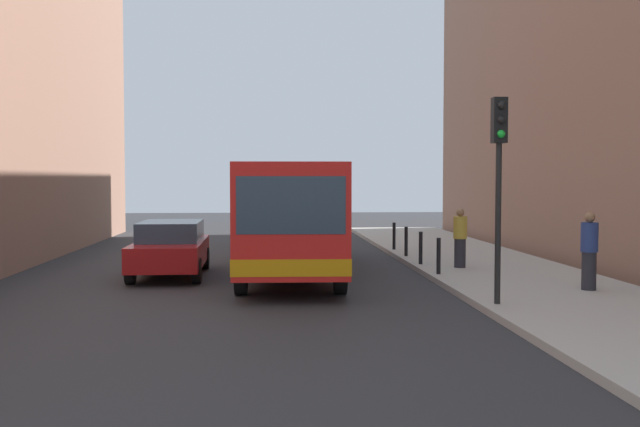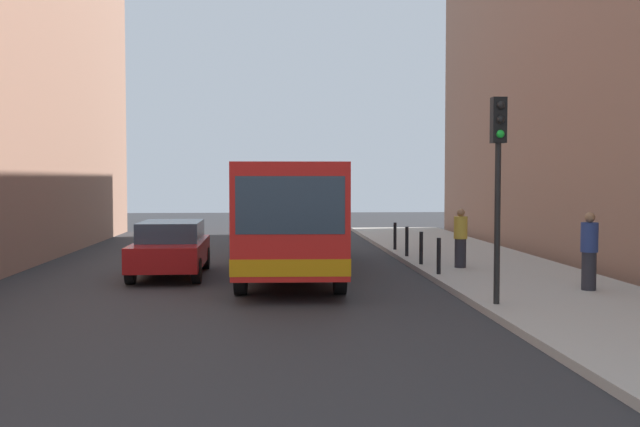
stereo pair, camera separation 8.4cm
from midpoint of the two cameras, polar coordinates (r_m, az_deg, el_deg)
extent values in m
plane|color=#2D2D30|center=(17.58, -0.59, -5.96)|extent=(80.00, 80.00, 0.00)
cube|color=#ADA89E|center=(18.68, 16.26, -5.32)|extent=(4.40, 40.00, 0.15)
cube|color=red|center=(20.76, -2.18, 0.23)|extent=(2.82, 11.07, 2.50)
cube|color=orange|center=(20.82, -2.18, -2.39)|extent=(2.84, 11.09, 0.36)
cube|color=#2D3D4C|center=(15.27, -2.14, 0.64)|extent=(2.26, 0.13, 1.20)
cube|color=#2D3D4C|center=(21.24, -2.19, 1.23)|extent=(2.79, 9.47, 1.00)
cylinder|color=black|center=(17.01, 1.67, -4.55)|extent=(0.31, 1.01, 1.00)
cylinder|color=black|center=(17.01, -5.97, -4.57)|extent=(0.31, 1.01, 1.00)
cylinder|color=black|center=(24.76, 0.42, -2.27)|extent=(0.31, 1.01, 1.00)
cylinder|color=black|center=(24.75, -4.81, -2.28)|extent=(0.31, 1.01, 1.00)
cube|color=maroon|center=(20.50, -11.28, -2.97)|extent=(1.84, 4.42, 0.64)
cube|color=#2D3D4C|center=(20.60, -11.25, -1.32)|extent=(1.62, 2.48, 0.52)
cylinder|color=black|center=(18.97, -9.34, -4.38)|extent=(0.23, 0.64, 0.64)
cylinder|color=black|center=(19.18, -14.24, -4.35)|extent=(0.23, 0.64, 0.64)
cylinder|color=black|center=(21.94, -8.68, -3.41)|extent=(0.23, 0.64, 0.64)
cylinder|color=black|center=(22.12, -12.93, -3.40)|extent=(0.23, 0.64, 0.64)
cube|color=#A5A8AD|center=(30.70, -3.10, -1.04)|extent=(2.12, 4.52, 0.64)
cube|color=#2D3D4C|center=(30.82, -3.09, 0.05)|extent=(1.78, 2.57, 0.52)
cylinder|color=black|center=(29.19, -1.66, -1.86)|extent=(0.27, 0.65, 0.64)
cylinder|color=black|center=(29.29, -4.87, -1.86)|extent=(0.27, 0.65, 0.64)
cylinder|color=black|center=(32.18, -1.49, -1.44)|extent=(0.27, 0.65, 0.64)
cylinder|color=black|center=(32.27, -4.40, -1.43)|extent=(0.27, 0.65, 0.64)
cylinder|color=black|center=(15.13, 13.63, -0.78)|extent=(0.12, 0.12, 3.20)
cube|color=black|center=(15.15, 13.71, 6.98)|extent=(0.28, 0.24, 0.90)
sphere|color=black|center=(15.05, 13.88, 8.08)|extent=(0.16, 0.16, 0.16)
sphere|color=black|center=(15.03, 13.87, 7.02)|extent=(0.16, 0.16, 0.16)
sphere|color=green|center=(15.01, 13.85, 5.95)|extent=(0.16, 0.16, 0.16)
cylinder|color=black|center=(19.63, 9.24, -3.24)|extent=(0.11, 0.11, 0.95)
cylinder|color=black|center=(21.81, 7.89, -2.64)|extent=(0.11, 0.11, 0.95)
cylinder|color=black|center=(24.00, 6.79, -2.15)|extent=(0.11, 0.11, 0.95)
cylinder|color=black|center=(26.19, 5.88, -1.73)|extent=(0.11, 0.11, 0.95)
cylinder|color=#26262D|center=(17.71, 20.09, -4.17)|extent=(0.32, 0.32, 0.86)
cylinder|color=navy|center=(17.64, 20.13, -1.73)|extent=(0.38, 0.38, 0.66)
sphere|color=#8C6647|center=(17.61, 20.16, -0.28)|extent=(0.24, 0.24, 0.24)
cylinder|color=#26262D|center=(21.19, 10.85, -3.01)|extent=(0.32, 0.32, 0.81)
cylinder|color=gold|center=(21.13, 10.87, -1.07)|extent=(0.38, 0.38, 0.63)
sphere|color=#8C6647|center=(21.11, 10.88, 0.08)|extent=(0.22, 0.22, 0.22)
camera|label=1|loc=(0.04, -89.87, 0.01)|focal=41.63mm
camera|label=2|loc=(0.04, 90.13, -0.01)|focal=41.63mm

